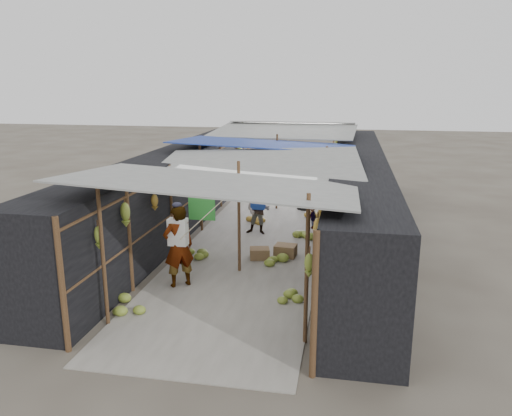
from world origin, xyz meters
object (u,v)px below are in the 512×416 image
Objects in this scene: crate_near at (285,251)px; black_basin at (305,207)px; vendor_seated at (312,217)px; shopper_blue at (258,210)px; vendor_elderly at (179,247)px.

crate_near reaches higher than black_basin.
vendor_seated reaches higher than black_basin.
shopper_blue is at bearing -86.13° from vendor_seated.
crate_near is at bearing -56.12° from shopper_blue.
vendor_elderly is at bearing -105.95° from black_basin.
vendor_elderly is (-2.01, -2.27, 0.74)m from crate_near.
vendor_elderly is 4.20m from shopper_blue.
vendor_elderly reaches higher than crate_near.
crate_near is 2.65m from vendor_seated.
shopper_blue is at bearing -140.83° from vendor_elderly.
crate_near is 2.16m from shopper_blue.
black_basin is (0.04, 4.93, -0.08)m from crate_near.
black_basin is 0.69× the size of vendor_seated.
crate_near is 0.98× the size of black_basin.
black_basin is at bearing 75.01° from shopper_blue.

